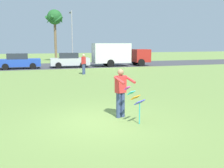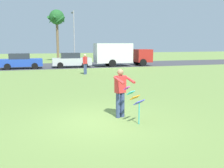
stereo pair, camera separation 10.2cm
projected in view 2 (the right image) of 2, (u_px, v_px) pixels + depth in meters
ground_plane at (102, 121)px, 8.47m from camera, size 120.00×120.00×0.00m
road_strip at (54, 66)px, 29.24m from camera, size 120.00×8.00×0.01m
person_kite_flyer at (121, 91)px, 8.77m from camera, size 0.67×0.74×1.73m
kite_held at (135, 99)px, 8.15m from camera, size 0.67×0.72×1.20m
parked_car_blue at (21, 61)px, 25.84m from camera, size 4.23×1.89×1.60m
parked_car_silver at (71, 60)px, 27.35m from camera, size 4.26×1.96×1.60m
parked_truck_red_cab at (120, 54)px, 28.86m from camera, size 6.73×2.18×2.62m
palm_tree_right_near at (57, 19)px, 35.43m from camera, size 2.58×2.71×7.34m
streetlight_pole at (74, 33)px, 34.33m from camera, size 0.24×1.65×7.00m
person_walker_near at (85, 63)px, 21.16m from camera, size 0.43×0.42×1.73m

